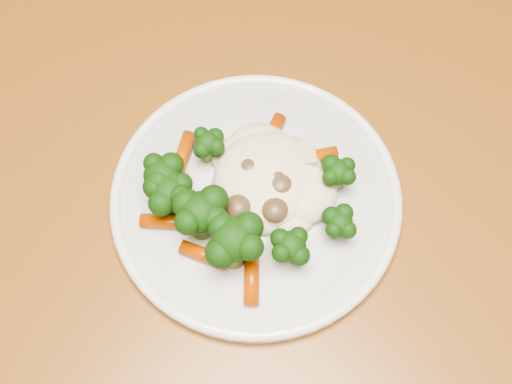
% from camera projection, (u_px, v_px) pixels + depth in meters
% --- Properties ---
extents(dining_table, '(1.30, 1.04, 0.75)m').
position_uv_depth(dining_table, '(363.00, 264.00, 0.64)').
color(dining_table, '#915821').
rests_on(dining_table, ground).
extents(plate, '(0.25, 0.25, 0.01)m').
position_uv_depth(plate, '(256.00, 199.00, 0.55)').
color(plate, white).
rests_on(plate, dining_table).
extents(meal, '(0.18, 0.16, 0.05)m').
position_uv_depth(meal, '(242.00, 197.00, 0.52)').
color(meal, beige).
rests_on(meal, plate).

